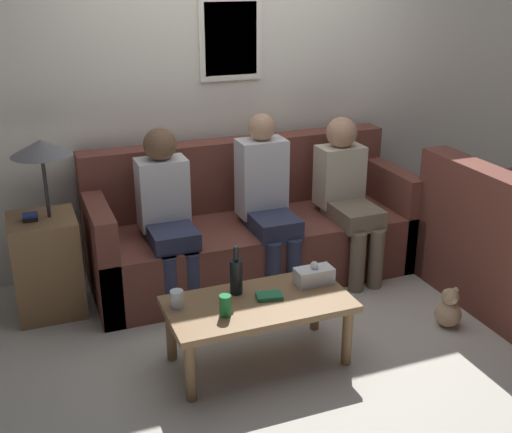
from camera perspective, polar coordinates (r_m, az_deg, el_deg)
ground_plane at (r=4.53m, az=1.97°, el=-7.63°), size 16.00×16.00×0.00m
wall_back at (r=4.96m, az=-2.37°, el=10.98°), size 9.00×0.08×2.60m
couch_main at (r=4.82m, az=-0.44°, el=-1.31°), size 2.39×0.87×0.98m
coffee_table at (r=3.74m, az=0.23°, el=-8.29°), size 1.07×0.54×0.40m
side_table_with_lamp at (r=4.46m, az=-18.13°, el=-3.14°), size 0.46×0.43×1.19m
wine_bottle at (r=3.75m, az=-1.77°, el=-5.28°), size 0.07×0.07×0.30m
drinking_glass at (r=3.66m, az=-7.05°, el=-7.26°), size 0.08×0.08×0.10m
book_stack at (r=3.74m, az=1.18°, el=-7.08°), size 0.16×0.12×0.02m
soda_can at (r=3.54m, az=-2.75°, el=-7.91°), size 0.07×0.07×0.12m
tissue_box at (r=3.90m, az=5.18°, el=-5.23°), size 0.23×0.12×0.15m
person_left at (r=4.38m, az=-7.93°, el=0.68°), size 0.34×0.57×1.20m
person_middle at (r=4.55m, az=0.98°, el=1.82°), size 0.34×0.58×1.24m
person_right at (r=4.79m, az=8.09°, el=2.33°), size 0.34×0.63×1.17m
teddy_bear at (r=4.38m, az=16.74°, el=-7.94°), size 0.17×0.17×0.27m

